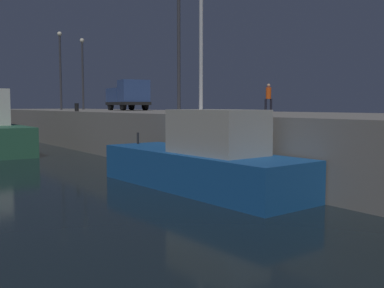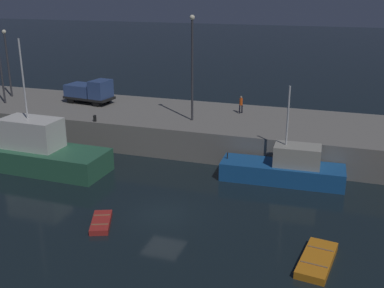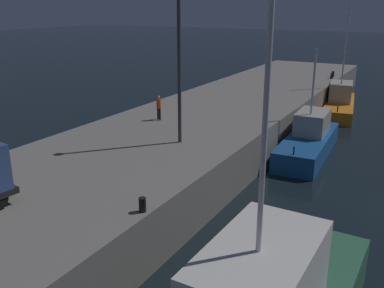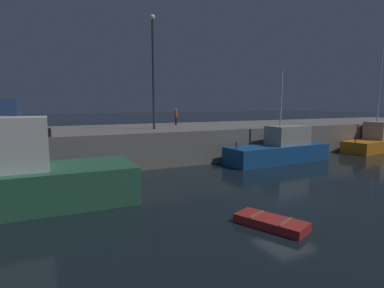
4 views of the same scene
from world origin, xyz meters
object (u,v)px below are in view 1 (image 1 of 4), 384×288
(fishing_boat_white, at_px, (202,161))
(lamp_post_central, at_px, (179,21))
(utility_truck, at_px, (128,96))
(lamp_post_east, at_px, (60,64))
(lamp_post_west, at_px, (83,68))
(dockworker, at_px, (268,96))
(bollard_central, at_px, (77,107))

(fishing_boat_white, relative_size, lamp_post_central, 1.02)
(lamp_post_central, bearing_deg, utility_truck, 166.53)
(lamp_post_east, bearing_deg, lamp_post_west, 116.06)
(fishing_boat_white, bearing_deg, lamp_post_east, 170.06)
(lamp_post_central, distance_m, utility_truck, 13.02)
(lamp_post_east, height_order, lamp_post_central, lamp_post_central)
(lamp_post_west, relative_size, dockworker, 4.33)
(lamp_post_west, bearing_deg, lamp_post_east, -63.94)
(lamp_post_east, relative_size, dockworker, 4.47)
(lamp_post_central, relative_size, bollard_central, 16.36)
(lamp_post_central, bearing_deg, dockworker, 46.19)
(fishing_boat_white, bearing_deg, dockworker, 121.91)
(utility_truck, bearing_deg, fishing_boat_white, -20.66)
(lamp_post_central, bearing_deg, bollard_central, -158.78)
(lamp_post_east, height_order, dockworker, lamp_post_east)
(lamp_post_east, xyz_separation_m, utility_truck, (8.40, 2.80, -3.11))
(lamp_post_west, height_order, bollard_central, lamp_post_west)
(utility_truck, bearing_deg, bollard_central, -57.03)
(utility_truck, height_order, bollard_central, utility_truck)
(fishing_boat_white, height_order, bollard_central, fishing_boat_white)
(lamp_post_east, bearing_deg, bollard_central, -14.72)
(fishing_boat_white, distance_m, utility_truck, 22.81)
(lamp_post_west, bearing_deg, dockworker, 2.07)
(dockworker, distance_m, bollard_central, 13.64)
(lamp_post_west, bearing_deg, fishing_boat_white, -14.42)
(fishing_boat_white, xyz_separation_m, lamp_post_central, (-9.14, 5.10, 6.92))
(utility_truck, bearing_deg, lamp_post_central, -13.47)
(bollard_central, bearing_deg, utility_truck, 122.97)
(lamp_post_west, relative_size, lamp_post_central, 0.78)
(fishing_boat_white, distance_m, lamp_post_east, 30.61)
(lamp_post_west, xyz_separation_m, bollard_central, (13.67, -6.00, -3.95))
(lamp_post_central, xyz_separation_m, dockworker, (3.62, 3.77, -4.35))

